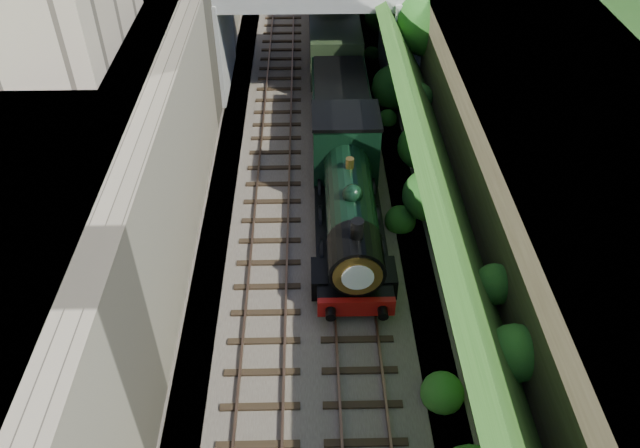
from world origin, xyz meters
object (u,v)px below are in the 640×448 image
(road_bridge, at_px, (331,14))
(tree, at_px, (431,22))
(tender, at_px, (340,112))
(locomotive, at_px, (349,199))

(road_bridge, bearing_deg, tree, -27.38)
(tender, bearing_deg, road_bridge, 92.35)
(road_bridge, height_order, tree, road_bridge)
(locomotive, relative_size, tender, 1.70)
(tree, xyz_separation_m, tender, (-4.71, -3.66, -3.03))
(road_bridge, xyz_separation_m, tender, (0.26, -6.24, -2.46))
(locomotive, height_order, tender, locomotive)
(road_bridge, xyz_separation_m, locomotive, (0.26, -13.60, -2.18))
(road_bridge, relative_size, tender, 2.67)
(road_bridge, distance_m, tender, 6.71)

